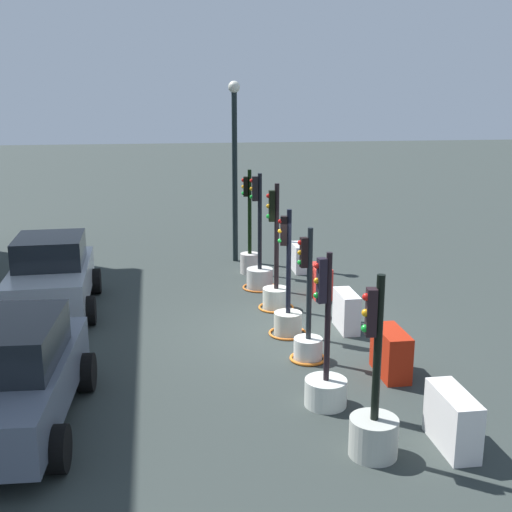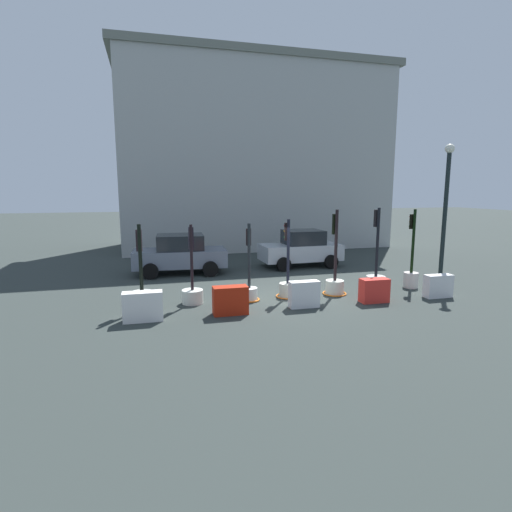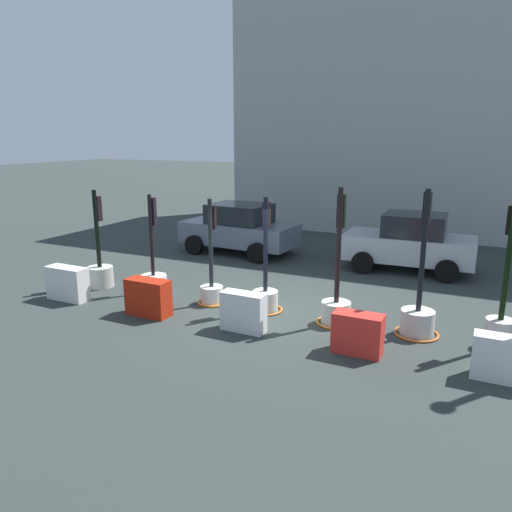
{
  "view_description": "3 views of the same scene",
  "coord_description": "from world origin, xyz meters",
  "px_view_note": "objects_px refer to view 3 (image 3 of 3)",
  "views": [
    {
      "loc": [
        -13.21,
        2.85,
        5.11
      ],
      "look_at": [
        1.03,
        0.54,
        1.52
      ],
      "focal_mm": 45.21,
      "sensor_mm": 36.0,
      "label": 1
    },
    {
      "loc": [
        -4.88,
        -13.28,
        3.82
      ],
      "look_at": [
        -1.18,
        0.43,
        1.47
      ],
      "focal_mm": 28.34,
      "sensor_mm": 36.0,
      "label": 2
    },
    {
      "loc": [
        4.52,
        -10.31,
        4.18
      ],
      "look_at": [
        -0.45,
        0.2,
        1.3
      ],
      "focal_mm": 34.28,
      "sensor_mm": 36.0,
      "label": 3
    }
  ],
  "objects_px": {
    "traffic_light_1": "(153,275)",
    "traffic_light_2": "(212,286)",
    "traffic_light_6": "(501,317)",
    "construction_barrier_1": "(148,297)",
    "construction_barrier_0": "(68,283)",
    "traffic_light_4": "(336,301)",
    "car_silver_hatchback": "(410,243)",
    "construction_barrier_4": "(503,359)",
    "traffic_light_0": "(100,269)",
    "construction_barrier_2": "(243,312)",
    "traffic_light_5": "(418,313)",
    "construction_barrier_3": "(358,333)",
    "car_grey_saloon": "(239,228)",
    "traffic_light_3": "(265,292)"
  },
  "relations": [
    {
      "from": "traffic_light_1",
      "to": "traffic_light_2",
      "type": "distance_m",
      "value": 1.94
    },
    {
      "from": "traffic_light_6",
      "to": "construction_barrier_1",
      "type": "distance_m",
      "value": 7.69
    },
    {
      "from": "construction_barrier_0",
      "to": "traffic_light_4",
      "type": "bearing_deg",
      "value": 11.33
    },
    {
      "from": "traffic_light_2",
      "to": "car_silver_hatchback",
      "type": "xyz_separation_m",
      "value": [
        4.04,
        5.44,
        0.42
      ]
    },
    {
      "from": "construction_barrier_1",
      "to": "traffic_light_4",
      "type": "bearing_deg",
      "value": 18.31
    },
    {
      "from": "construction_barrier_1",
      "to": "construction_barrier_4",
      "type": "relative_size",
      "value": 1.07
    },
    {
      "from": "traffic_light_6",
      "to": "construction_barrier_1",
      "type": "xyz_separation_m",
      "value": [
        -7.53,
        -1.54,
        -0.2
      ]
    },
    {
      "from": "construction_barrier_0",
      "to": "construction_barrier_1",
      "type": "distance_m",
      "value": 2.6
    },
    {
      "from": "traffic_light_2",
      "to": "car_silver_hatchback",
      "type": "relative_size",
      "value": 0.67
    },
    {
      "from": "traffic_light_4",
      "to": "traffic_light_0",
      "type": "bearing_deg",
      "value": -178.96
    },
    {
      "from": "construction_barrier_2",
      "to": "traffic_light_5",
      "type": "bearing_deg",
      "value": 21.82
    },
    {
      "from": "traffic_light_0",
      "to": "construction_barrier_3",
      "type": "height_order",
      "value": "traffic_light_0"
    },
    {
      "from": "traffic_light_4",
      "to": "construction_barrier_2",
      "type": "height_order",
      "value": "traffic_light_4"
    },
    {
      "from": "construction_barrier_3",
      "to": "construction_barrier_0",
      "type": "bearing_deg",
      "value": -179.82
    },
    {
      "from": "construction_barrier_0",
      "to": "construction_barrier_2",
      "type": "distance_m",
      "value": 5.08
    },
    {
      "from": "construction_barrier_2",
      "to": "construction_barrier_3",
      "type": "bearing_deg",
      "value": -1.35
    },
    {
      "from": "construction_barrier_3",
      "to": "construction_barrier_4",
      "type": "relative_size",
      "value": 0.97
    },
    {
      "from": "traffic_light_0",
      "to": "traffic_light_5",
      "type": "height_order",
      "value": "traffic_light_5"
    },
    {
      "from": "traffic_light_6",
      "to": "car_grey_saloon",
      "type": "bearing_deg",
      "value": 149.0
    },
    {
      "from": "construction_barrier_4",
      "to": "car_grey_saloon",
      "type": "height_order",
      "value": "car_grey_saloon"
    },
    {
      "from": "traffic_light_0",
      "to": "traffic_light_4",
      "type": "height_order",
      "value": "traffic_light_4"
    },
    {
      "from": "traffic_light_4",
      "to": "traffic_light_5",
      "type": "xyz_separation_m",
      "value": [
        1.76,
        0.11,
        -0.04
      ]
    },
    {
      "from": "traffic_light_1",
      "to": "car_silver_hatchback",
      "type": "height_order",
      "value": "traffic_light_1"
    },
    {
      "from": "traffic_light_4",
      "to": "traffic_light_5",
      "type": "height_order",
      "value": "traffic_light_5"
    },
    {
      "from": "construction_barrier_2",
      "to": "traffic_light_0",
      "type": "bearing_deg",
      "value": 167.28
    },
    {
      "from": "car_silver_hatchback",
      "to": "traffic_light_3",
      "type": "bearing_deg",
      "value": -115.9
    },
    {
      "from": "traffic_light_1",
      "to": "traffic_light_3",
      "type": "bearing_deg",
      "value": -1.07
    },
    {
      "from": "car_grey_saloon",
      "to": "construction_barrier_3",
      "type": "bearing_deg",
      "value": -47.76
    },
    {
      "from": "traffic_light_2",
      "to": "traffic_light_3",
      "type": "relative_size",
      "value": 0.96
    },
    {
      "from": "construction_barrier_2",
      "to": "construction_barrier_1",
      "type": "bearing_deg",
      "value": -177.48
    },
    {
      "from": "traffic_light_0",
      "to": "car_grey_saloon",
      "type": "bearing_deg",
      "value": 72.94
    },
    {
      "from": "traffic_light_4",
      "to": "traffic_light_6",
      "type": "xyz_separation_m",
      "value": [
        3.34,
        0.15,
        0.1
      ]
    },
    {
      "from": "traffic_light_3",
      "to": "traffic_light_6",
      "type": "relative_size",
      "value": 0.91
    },
    {
      "from": "traffic_light_3",
      "to": "construction_barrier_3",
      "type": "bearing_deg",
      "value": -28.43
    },
    {
      "from": "traffic_light_4",
      "to": "traffic_light_6",
      "type": "relative_size",
      "value": 1.01
    },
    {
      "from": "traffic_light_0",
      "to": "car_silver_hatchback",
      "type": "distance_m",
      "value": 9.43
    },
    {
      "from": "construction_barrier_2",
      "to": "car_silver_hatchback",
      "type": "height_order",
      "value": "car_silver_hatchback"
    },
    {
      "from": "traffic_light_2",
      "to": "car_grey_saloon",
      "type": "height_order",
      "value": "traffic_light_2"
    },
    {
      "from": "traffic_light_1",
      "to": "traffic_light_3",
      "type": "height_order",
      "value": "traffic_light_3"
    },
    {
      "from": "traffic_light_5",
      "to": "construction_barrier_3",
      "type": "bearing_deg",
      "value": -122.86
    },
    {
      "from": "traffic_light_5",
      "to": "construction_barrier_2",
      "type": "xyz_separation_m",
      "value": [
        -3.48,
        -1.39,
        -0.07
      ]
    },
    {
      "from": "traffic_light_2",
      "to": "traffic_light_5",
      "type": "bearing_deg",
      "value": 1.52
    },
    {
      "from": "traffic_light_5",
      "to": "construction_barrier_1",
      "type": "distance_m",
      "value": 6.14
    },
    {
      "from": "traffic_light_0",
      "to": "car_grey_saloon",
      "type": "relative_size",
      "value": 0.64
    },
    {
      "from": "traffic_light_1",
      "to": "car_grey_saloon",
      "type": "height_order",
      "value": "traffic_light_1"
    },
    {
      "from": "construction_barrier_0",
      "to": "traffic_light_5",
      "type": "bearing_deg",
      "value": 9.79
    },
    {
      "from": "traffic_light_0",
      "to": "traffic_light_6",
      "type": "xyz_separation_m",
      "value": [
        10.16,
        0.27,
        0.12
      ]
    },
    {
      "from": "traffic_light_3",
      "to": "traffic_light_6",
      "type": "xyz_separation_m",
      "value": [
        5.14,
        0.07,
        0.16
      ]
    },
    {
      "from": "traffic_light_1",
      "to": "construction_barrier_3",
      "type": "distance_m",
      "value": 6.19
    },
    {
      "from": "traffic_light_6",
      "to": "traffic_light_4",
      "type": "bearing_deg",
      "value": -177.43
    }
  ]
}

